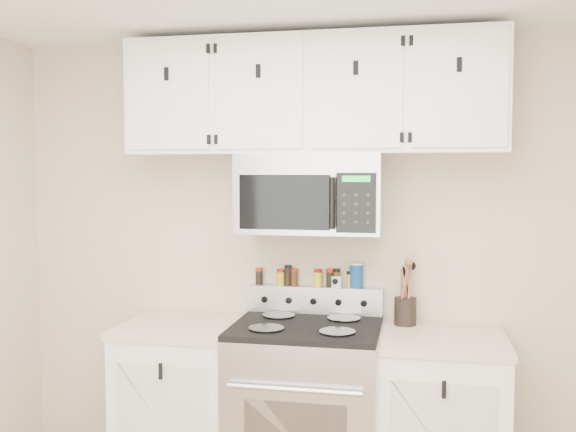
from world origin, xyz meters
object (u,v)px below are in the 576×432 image
Objects in this scene: microwave at (311,193)px; utensil_crock at (405,309)px; salt_canister at (356,275)px; range at (306,411)px.

microwave reaches higher than utensil_crock.
salt_canister is at bearing 33.86° from microwave.
microwave reaches higher than range.
salt_canister is (-0.27, 0.07, 0.16)m from utensil_crock.
range is 1.15m from microwave.
range is 7.88× the size of salt_canister.
microwave is 0.81m from utensil_crock.
utensil_crock is at bearing -14.16° from salt_canister.
salt_canister is (0.23, 0.16, -0.46)m from microwave.
utensil_crock is at bearing 22.97° from range.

